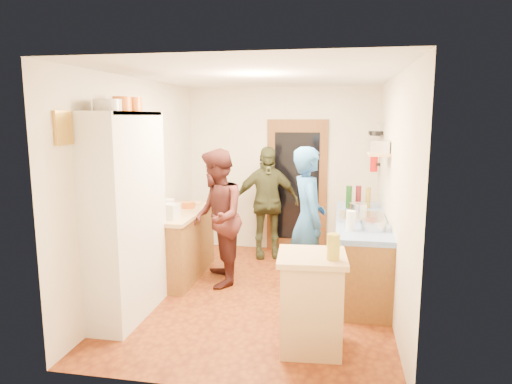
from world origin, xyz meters
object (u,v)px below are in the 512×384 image
(hutch_body, at_px, (127,216))
(person_hob, at_px, (311,221))
(right_counter_base, at_px, (360,255))
(person_back, at_px, (267,202))
(person_left, at_px, (219,217))
(island_base, at_px, (311,304))

(hutch_body, height_order, person_hob, hutch_body)
(right_counter_base, height_order, person_hob, person_hob)
(person_hob, relative_size, person_back, 1.05)
(right_counter_base, height_order, person_left, person_left)
(island_base, distance_m, person_back, 2.90)
(hutch_body, bearing_deg, island_base, -11.13)
(right_counter_base, relative_size, person_left, 1.26)
(right_counter_base, relative_size, person_back, 1.29)
(island_base, relative_size, person_hob, 0.48)
(right_counter_base, bearing_deg, person_back, 142.35)
(island_base, distance_m, person_left, 2.03)
(person_left, bearing_deg, hutch_body, -49.68)
(right_counter_base, xyz_separation_m, person_back, (-1.36, 1.05, 0.43))
(island_base, bearing_deg, person_left, 130.40)
(right_counter_base, height_order, person_back, person_back)
(hutch_body, distance_m, person_hob, 2.17)
(person_left, xyz_separation_m, person_back, (0.43, 1.24, -0.02))
(right_counter_base, xyz_separation_m, person_hob, (-0.61, -0.27, 0.48))
(hutch_body, height_order, island_base, hutch_body)
(island_base, bearing_deg, right_counter_base, 73.21)
(island_base, bearing_deg, person_hob, 93.86)
(right_counter_base, xyz_separation_m, island_base, (-0.51, -1.69, 0.01))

